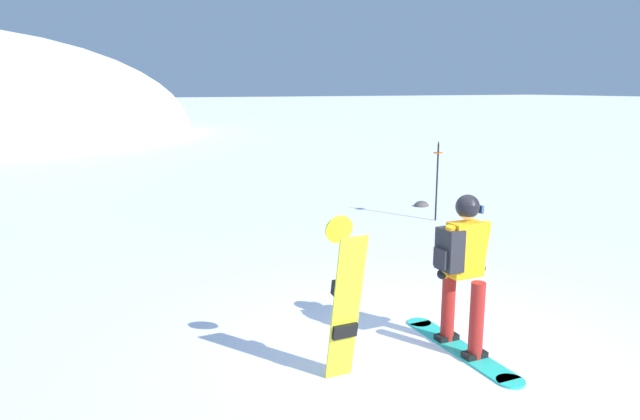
{
  "coord_description": "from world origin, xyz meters",
  "views": [
    {
      "loc": [
        -3.41,
        -4.78,
        2.8
      ],
      "look_at": [
        0.18,
        2.88,
        1.0
      ],
      "focal_mm": 32.71,
      "sensor_mm": 36.0,
      "label": 1
    }
  ],
  "objects_px": {
    "piste_marker_near": "(437,175)",
    "rock_dark": "(421,206)",
    "snowboarder_main": "(462,269)",
    "spare_snowboard": "(345,301)"
  },
  "relations": [
    {
      "from": "piste_marker_near",
      "to": "spare_snowboard",
      "type": "bearing_deg",
      "value": -132.93
    },
    {
      "from": "snowboarder_main",
      "to": "piste_marker_near",
      "type": "height_order",
      "value": "snowboarder_main"
    },
    {
      "from": "snowboarder_main",
      "to": "piste_marker_near",
      "type": "bearing_deg",
      "value": 56.06
    },
    {
      "from": "piste_marker_near",
      "to": "rock_dark",
      "type": "bearing_deg",
      "value": 66.54
    },
    {
      "from": "snowboarder_main",
      "to": "rock_dark",
      "type": "xyz_separation_m",
      "value": [
        4.13,
        6.63,
        -0.92
      ]
    },
    {
      "from": "spare_snowboard",
      "to": "rock_dark",
      "type": "relative_size",
      "value": 4.43
    },
    {
      "from": "piste_marker_near",
      "to": "rock_dark",
      "type": "distance_m",
      "value": 1.79
    },
    {
      "from": "piste_marker_near",
      "to": "rock_dark",
      "type": "relative_size",
      "value": 4.62
    },
    {
      "from": "rock_dark",
      "to": "snowboarder_main",
      "type": "bearing_deg",
      "value": -121.95
    },
    {
      "from": "snowboarder_main",
      "to": "spare_snowboard",
      "type": "bearing_deg",
      "value": -177.09
    }
  ]
}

